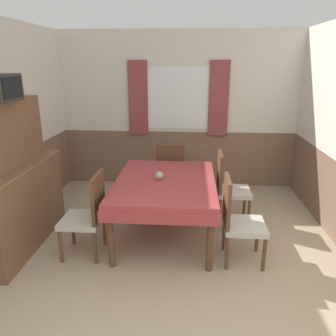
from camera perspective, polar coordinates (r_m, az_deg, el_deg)
wall_back at (r=5.64m, az=1.76°, el=10.01°), size 4.38×0.10×2.60m
dining_table at (r=3.98m, az=-0.47°, el=-3.45°), size 1.22×1.62×0.74m
chair_head_window at (r=4.98m, az=0.48°, el=-0.69°), size 0.44×0.44×0.96m
chair_left_near at (r=3.74m, az=-13.76°, el=-7.72°), size 0.44×0.44×0.96m
chair_right_near at (r=3.61m, az=12.06°, el=-8.60°), size 0.44×0.44×0.96m
chair_right_far at (r=4.50m, az=10.47°, el=-3.04°), size 0.44×0.44×0.96m
sideboard at (r=4.12m, az=-25.21°, el=-3.23°), size 0.46×1.54×1.70m
vase at (r=3.94m, az=-1.56°, el=-1.31°), size 0.10×0.10×0.10m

